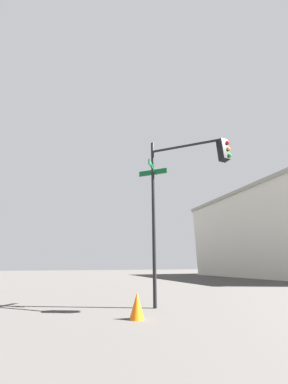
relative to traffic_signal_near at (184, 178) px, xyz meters
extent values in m
cylinder|color=black|center=(-0.75, -0.90, -1.23)|extent=(0.12, 0.12, 5.88)
cylinder|color=black|center=(0.08, 0.09, 1.31)|extent=(1.72, 2.05, 0.09)
cube|color=black|center=(0.91, 1.09, 0.86)|extent=(0.28, 0.28, 0.80)
sphere|color=red|center=(1.00, 1.21, 1.11)|extent=(0.18, 0.18, 0.18)
sphere|color=orange|center=(1.00, 1.21, 0.86)|extent=(0.18, 0.18, 0.18)
sphere|color=green|center=(1.00, 1.21, 0.61)|extent=(0.18, 0.18, 0.18)
cube|color=#0F5128|center=(-0.75, -0.90, 0.40)|extent=(0.73, 0.87, 0.20)
cube|color=#0F5128|center=(-0.75, -0.90, 0.62)|extent=(0.79, 0.67, 0.20)
cone|color=orange|center=(0.32, -1.86, -3.88)|extent=(0.36, 0.36, 0.60)
camera|label=1|loc=(5.56, -3.69, -2.95)|focal=18.61mm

